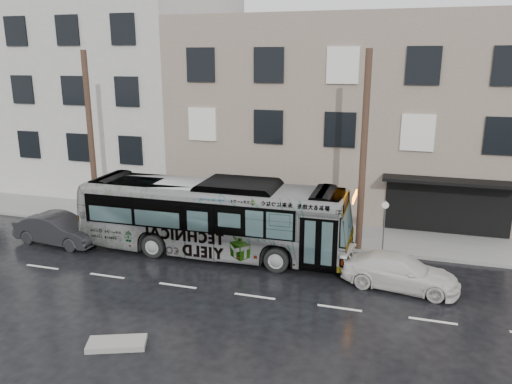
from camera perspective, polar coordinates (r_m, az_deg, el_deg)
ground at (r=22.44m, az=-6.18°, el=-7.95°), size 120.00×120.00×0.00m
sidewalk at (r=26.69m, az=-2.12°, el=-3.91°), size 90.00×3.60×0.15m
building_taupe at (r=32.01m, az=11.02°, el=8.96°), size 20.00×12.00×11.00m
building_grey at (r=42.28m, az=-22.18°, el=12.95°), size 26.00×15.00×16.00m
utility_pole_front at (r=22.72m, az=12.18°, el=4.35°), size 0.30×0.30×9.00m
utility_pole_rear at (r=27.56m, az=-18.35°, el=5.75°), size 0.30×0.30×9.00m
sign_post at (r=23.48m, az=14.42°, el=-3.78°), size 0.06×0.06×2.40m
bus at (r=22.81m, az=-4.91°, el=-2.86°), size 12.54×3.03×3.49m
white_sedan at (r=20.53m, az=16.14°, el=-8.75°), size 4.70×2.42×1.30m
dark_sedan at (r=26.00m, az=-21.61°, el=-3.98°), size 4.57×1.96×1.46m
slush_pile at (r=16.88m, az=-15.62°, el=-16.35°), size 1.97×1.40×0.18m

